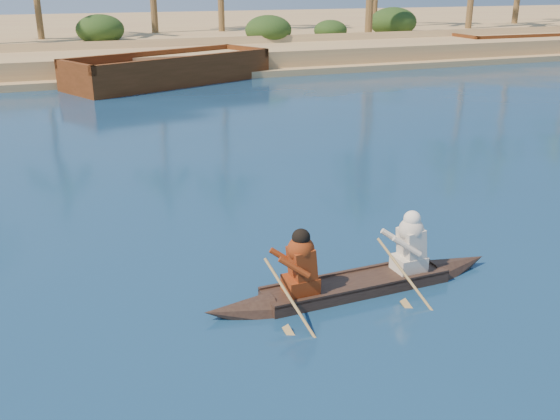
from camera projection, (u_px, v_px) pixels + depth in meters
name	position (u px, v px, depth m)	size (l,w,h in m)	color
ground	(526.00, 201.00, 15.58)	(160.00, 160.00, 0.00)	navy
sandy_embankment	(160.00, 35.00, 56.37)	(150.00, 51.00, 1.50)	tan
shrub_cluster	(203.00, 42.00, 42.69)	(100.00, 6.00, 2.40)	#183915
canoe	(356.00, 275.00, 11.02)	(5.65, 0.92, 1.55)	#3B2920
barge_mid	(170.00, 71.00, 33.17)	(11.56, 7.66, 1.83)	#632F15
barge_right	(520.00, 45.00, 46.90)	(10.74, 3.72, 1.78)	#632F15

